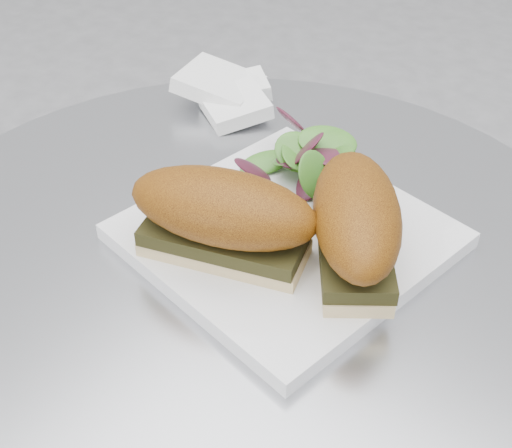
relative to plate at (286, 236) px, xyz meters
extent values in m
cylinder|color=#AEB0B6|center=(-0.01, -0.05, -0.02)|extent=(0.70, 0.70, 0.02)
cube|color=white|center=(0.00, 0.00, 0.00)|extent=(0.29, 0.29, 0.02)
cube|color=tan|center=(-0.02, -0.06, 0.01)|extent=(0.15, 0.10, 0.01)
cube|color=black|center=(-0.02, -0.06, 0.03)|extent=(0.15, 0.10, 0.01)
ellipsoid|color=brown|center=(-0.02, -0.06, 0.06)|extent=(0.18, 0.12, 0.06)
cube|color=tan|center=(0.07, 0.00, 0.01)|extent=(0.13, 0.15, 0.01)
cube|color=black|center=(0.07, 0.00, 0.03)|extent=(0.13, 0.14, 0.01)
ellipsoid|color=brown|center=(0.07, 0.00, 0.06)|extent=(0.15, 0.17, 0.06)
camera|label=1|loc=(0.28, -0.41, 0.43)|focal=50.00mm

